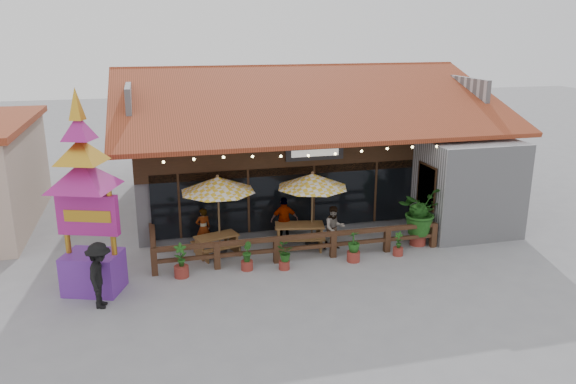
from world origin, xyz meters
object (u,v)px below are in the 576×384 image
object	(u,v)px
picnic_table_right	(299,231)
pedestrian	(100,275)
umbrella_left	(218,185)
thai_sign_tower	(84,180)
umbrella_right	(312,181)
tropical_plant	(420,212)
picnic_table_left	(217,242)

from	to	relation	value
picnic_table_right	pedestrian	size ratio (longest dim) A/B	1.04
umbrella_left	thai_sign_tower	size ratio (longest dim) A/B	0.52
picnic_table_right	pedestrian	distance (m)	7.32
picnic_table_right	thai_sign_tower	distance (m)	7.74
umbrella_left	picnic_table_right	size ratio (longest dim) A/B	1.71
umbrella_right	pedestrian	distance (m)	7.93
picnic_table_right	tropical_plant	size ratio (longest dim) A/B	0.91
picnic_table_right	thai_sign_tower	world-z (taller)	thai_sign_tower
umbrella_left	picnic_table_left	distance (m)	2.00
umbrella_right	picnic_table_left	xyz separation A→B (m)	(-3.49, -0.13, -1.92)
umbrella_left	picnic_table_right	world-z (taller)	umbrella_left
tropical_plant	pedestrian	size ratio (longest dim) A/B	1.14
picnic_table_left	thai_sign_tower	distance (m)	5.28
thai_sign_tower	picnic_table_right	bearing A→B (deg)	15.82
picnic_table_left	tropical_plant	xyz separation A→B (m)	(7.23, -0.87, 0.77)
umbrella_right	thai_sign_tower	size ratio (longest dim) A/B	0.43
picnic_table_left	pedestrian	distance (m)	4.77
umbrella_right	pedestrian	bearing A→B (deg)	-156.06
picnic_table_right	umbrella_left	bearing A→B (deg)	175.40
picnic_table_left	pedestrian	size ratio (longest dim) A/B	0.93
umbrella_right	pedestrian	world-z (taller)	umbrella_right
umbrella_left	thai_sign_tower	bearing A→B (deg)	-151.67
umbrella_right	picnic_table_left	size ratio (longest dim) A/B	1.59
umbrella_right	thai_sign_tower	xyz separation A→B (m)	(-7.40, -2.05, 1.05)
umbrella_right	picnic_table_right	bearing A→B (deg)	-169.30
umbrella_left	tropical_plant	bearing A→B (deg)	-9.10
umbrella_left	tropical_plant	distance (m)	7.28
picnic_table_right	umbrella_right	bearing A→B (deg)	10.70
picnic_table_right	tropical_plant	distance (m)	4.39
picnic_table_right	thai_sign_tower	bearing A→B (deg)	-164.18
picnic_table_left	tropical_plant	bearing A→B (deg)	-6.89
umbrella_right	thai_sign_tower	distance (m)	7.75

